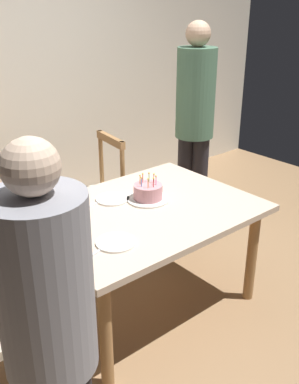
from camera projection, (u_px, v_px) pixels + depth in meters
ground at (144, 302)px, 3.07m from camera, size 6.40×6.40×0.00m
back_wall at (8, 78)px, 3.84m from camera, size 6.40×0.10×2.60m
dining_table at (144, 221)px, 2.81m from camera, size 1.40×1.05×0.73m
birthday_cake at (148, 193)px, 2.87m from camera, size 0.28×0.28×0.17m
plate_near_celebrant at (116, 242)px, 2.38m from camera, size 0.22×0.22×0.01m
plate_far_side at (112, 199)px, 2.89m from camera, size 0.22×0.22×0.01m
fork_near_celebrant at (93, 254)px, 2.27m from camera, size 0.18×0.05×0.01m
fork_far_side at (91, 206)px, 2.81m from camera, size 0.18×0.05×0.01m
chair_spindle_back at (94, 198)px, 3.57m from camera, size 0.49×0.49×0.95m
person_celebrant at (50, 332)px, 1.49m from camera, size 0.32×0.32×1.59m
person_guest at (195, 118)px, 3.67m from camera, size 0.32×0.32×1.79m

